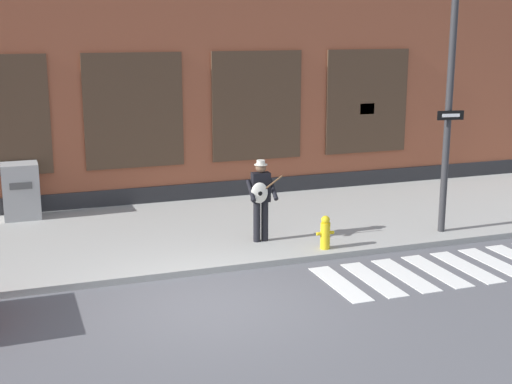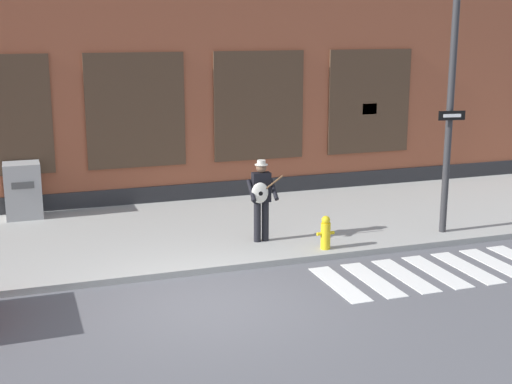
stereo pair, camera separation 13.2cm
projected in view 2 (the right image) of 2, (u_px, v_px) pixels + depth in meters
name	position (u px, v px, depth m)	size (l,w,h in m)	color
ground_plane	(209.00, 304.00, 12.07)	(160.00, 160.00, 0.00)	#56565B
sidewalk	(160.00, 234.00, 15.84)	(28.00, 5.35, 0.13)	#9E9E99
building_backdrop	(121.00, 38.00, 19.16)	(28.00, 4.06, 8.52)	brown
crosswalk	(452.00, 270.00, 13.74)	(5.20, 1.90, 0.01)	silver
busker	(261.00, 196.00, 14.88)	(0.71, 0.54, 1.75)	black
traffic_light	(482.00, 55.00, 13.75)	(0.88, 3.43, 5.68)	#2D2D30
utility_box	(23.00, 190.00, 16.82)	(0.84, 0.72, 1.32)	#9E9E9E
fire_hydrant	(326.00, 233.00, 14.54)	(0.38, 0.20, 0.70)	gold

